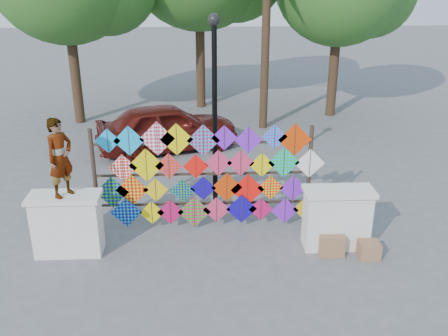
{
  "coord_description": "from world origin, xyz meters",
  "views": [
    {
      "loc": [
        -0.01,
        -9.06,
        5.39
      ],
      "look_at": [
        0.45,
        0.6,
        1.46
      ],
      "focal_mm": 40.0,
      "sensor_mm": 36.0,
      "label": 1
    }
  ],
  "objects_px": {
    "kite_rack": "(206,176)",
    "sedan": "(167,127)",
    "lamppost": "(215,94)",
    "vendor_woman": "(60,158)"
  },
  "relations": [
    {
      "from": "kite_rack",
      "to": "sedan",
      "type": "distance_m",
      "value": 5.26
    },
    {
      "from": "lamppost",
      "to": "kite_rack",
      "type": "bearing_deg",
      "value": -100.03
    },
    {
      "from": "kite_rack",
      "to": "lamppost",
      "type": "xyz_separation_m",
      "value": [
        0.23,
        1.27,
        1.47
      ]
    },
    {
      "from": "lamppost",
      "to": "vendor_woman",
      "type": "bearing_deg",
      "value": -143.48
    },
    {
      "from": "sedan",
      "to": "lamppost",
      "type": "xyz_separation_m",
      "value": [
        1.37,
        -3.84,
        1.95
      ]
    },
    {
      "from": "sedan",
      "to": "lamppost",
      "type": "height_order",
      "value": "lamppost"
    },
    {
      "from": "vendor_woman",
      "to": "lamppost",
      "type": "height_order",
      "value": "lamppost"
    },
    {
      "from": "vendor_woman",
      "to": "lamppost",
      "type": "relative_size",
      "value": 0.35
    },
    {
      "from": "kite_rack",
      "to": "vendor_woman",
      "type": "bearing_deg",
      "value": -161.38
    },
    {
      "from": "vendor_woman",
      "to": "lamppost",
      "type": "distance_m",
      "value": 3.75
    }
  ]
}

